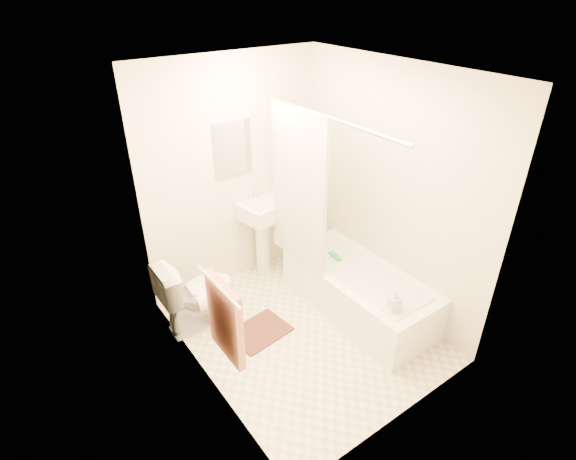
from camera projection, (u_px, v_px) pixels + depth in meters
floor at (303, 330)px, 4.34m from camera, size 2.40×2.40×0.00m
ceiling at (309, 71)px, 3.14m from camera, size 2.40×2.40×0.00m
wall_back at (234, 176)px, 4.59m from camera, size 2.00×0.02×2.40m
wall_left at (196, 260)px, 3.23m from camera, size 0.02×2.40×2.40m
wall_right at (389, 192)px, 4.25m from camera, size 0.02×2.40×2.40m
mirror at (233, 148)px, 4.42m from camera, size 0.40×0.03×0.55m
curtain_rod at (330, 118)px, 3.57m from camera, size 0.03×1.70×0.03m
shower_curtain at (298, 190)px, 4.23m from camera, size 0.04×0.80×1.55m
towel_bar at (218, 286)px, 3.13m from camera, size 0.02×0.60×0.02m
towel at (225, 320)px, 3.30m from camera, size 0.06×0.45×0.66m
toilet_paper at (204, 302)px, 3.60m from camera, size 0.11×0.12×0.12m
toilet at (198, 293)px, 4.25m from camera, size 0.74×0.42×0.72m
sink at (264, 234)px, 4.97m from camera, size 0.55×0.47×0.97m
bathtub at (358, 291)px, 4.51m from camera, size 0.71×1.62×0.46m
bath_mat at (260, 331)px, 4.31m from camera, size 0.58×0.47×0.02m
soap_bottle at (395, 301)px, 3.84m from camera, size 0.12×0.12×0.21m
scrub_brush at (335, 256)px, 4.60m from camera, size 0.08×0.18×0.04m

